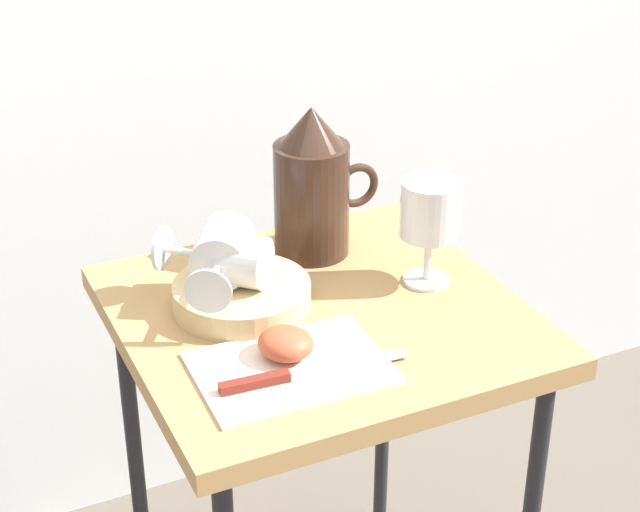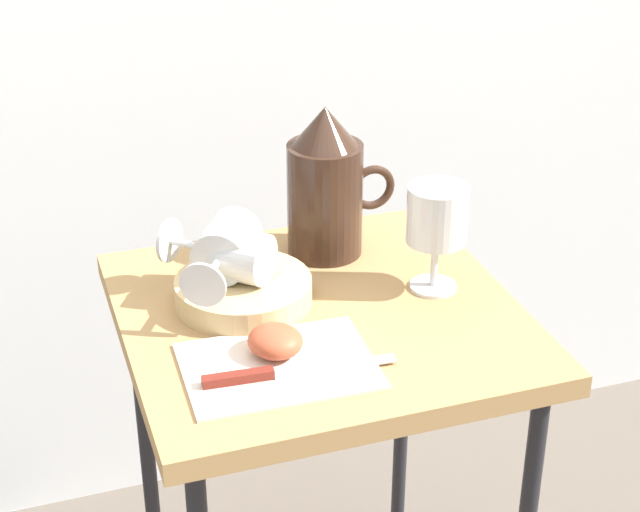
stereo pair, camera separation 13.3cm
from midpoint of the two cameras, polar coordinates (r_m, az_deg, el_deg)
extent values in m
cube|color=white|center=(1.78, -3.78, 12.77)|extent=(2.40, 0.03, 1.86)
cube|color=#AD8451|center=(1.38, 2.77, -3.56)|extent=(0.51, 0.50, 0.03)
cylinder|color=black|center=(1.69, -7.12, -11.18)|extent=(0.02, 0.02, 0.66)
cylinder|color=black|center=(1.80, 6.64, -8.42)|extent=(0.02, 0.02, 0.66)
cube|color=silver|center=(1.26, 0.77, -6.12)|extent=(0.23, 0.17, 0.00)
cylinder|color=tan|center=(1.38, -1.44, -2.01)|extent=(0.18, 0.18, 0.03)
cylinder|color=#382319|center=(1.48, 2.85, 3.04)|extent=(0.11, 0.11, 0.16)
cylinder|color=orange|center=(1.50, 2.82, 1.89)|extent=(0.10, 0.10, 0.09)
cone|color=#382319|center=(1.44, 2.95, 7.04)|extent=(0.09, 0.09, 0.06)
torus|color=#382319|center=(1.50, 5.42, 3.68)|extent=(0.07, 0.01, 0.07)
cylinder|color=silver|center=(1.44, 8.84, -1.71)|extent=(0.06, 0.06, 0.00)
cylinder|color=silver|center=(1.42, 8.94, -0.45)|extent=(0.01, 0.01, 0.07)
cylinder|color=silver|center=(1.39, 9.16, 2.19)|extent=(0.08, 0.08, 0.08)
cylinder|color=orange|center=(1.39, 9.11, 1.56)|extent=(0.07, 0.07, 0.04)
cylinder|color=silver|center=(1.36, -1.73, -0.01)|extent=(0.11, 0.11, 0.07)
cylinder|color=silver|center=(1.38, -4.39, 0.54)|extent=(0.05, 0.05, 0.01)
cylinder|color=silver|center=(1.40, -5.55, 0.78)|extent=(0.04, 0.05, 0.06)
cylinder|color=silver|center=(1.37, -2.33, 0.47)|extent=(0.11, 0.11, 0.08)
cylinder|color=silver|center=(1.31, -3.11, -0.99)|extent=(0.04, 0.06, 0.01)
cylinder|color=silver|center=(1.28, -3.48, -1.67)|extent=(0.05, 0.03, 0.06)
ellipsoid|color=#C15133|center=(1.27, 0.49, -4.72)|extent=(0.06, 0.06, 0.04)
ellipsoid|color=#C15133|center=(1.26, 0.63, -4.79)|extent=(0.06, 0.06, 0.04)
cube|color=silver|center=(1.25, 3.90, -6.13)|extent=(0.15, 0.03, 0.00)
cube|color=maroon|center=(1.22, -1.37, -6.75)|extent=(0.09, 0.02, 0.01)
camera|label=1|loc=(0.07, -87.14, 1.51)|focal=58.62mm
camera|label=2|loc=(0.07, 92.86, -1.51)|focal=58.62mm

